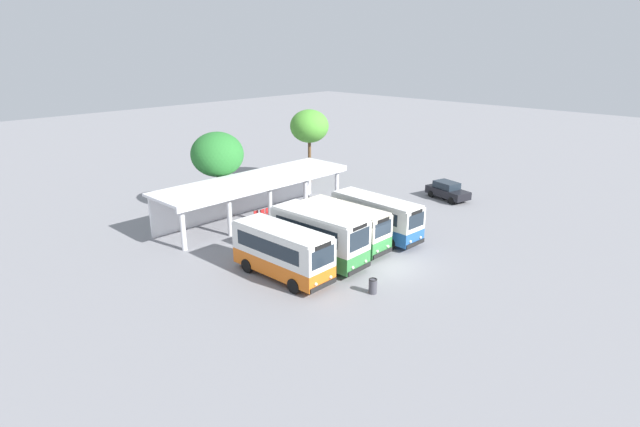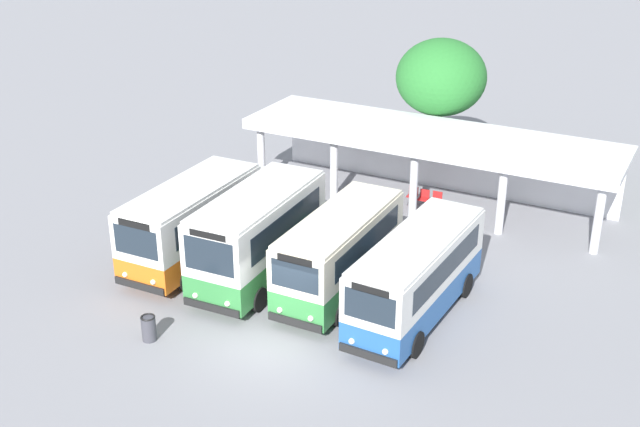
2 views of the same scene
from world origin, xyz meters
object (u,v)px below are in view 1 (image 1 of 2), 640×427
Objects in this scene: city_bus_middle_cream at (344,225)px; waiting_chair_end_by_column at (257,215)px; city_bus_nearest_orange at (282,250)px; waiting_chair_middle_seat at (269,212)px; parked_car_flank at (447,190)px; city_bus_fourth_amber at (376,216)px; litter_bin_apron at (373,286)px; waiting_chair_second_from_end at (263,214)px; city_bus_second_in_row at (319,235)px.

waiting_chair_end_by_column is at bearing 94.36° from city_bus_middle_cream.
city_bus_middle_cream is (6.21, 0.45, -0.06)m from city_bus_nearest_orange.
city_bus_nearest_orange is 6.22m from city_bus_middle_cream.
waiting_chair_middle_seat is at bearing 53.85° from city_bus_nearest_orange.
city_bus_nearest_orange is at bearing -126.15° from waiting_chair_middle_seat.
city_bus_nearest_orange is 1.55× the size of parked_car_flank.
city_bus_fourth_amber is 8.16× the size of litter_bin_apron.
waiting_chair_second_from_end is 0.59m from waiting_chair_middle_seat.
city_bus_nearest_orange reaches higher than litter_bin_apron.
parked_car_flank is 17.35m from waiting_chair_second_from_end.
parked_car_flank is at bearing -25.78° from waiting_chair_end_by_column.
waiting_chair_second_from_end is (6.13, 9.15, -1.23)m from city_bus_nearest_orange.
litter_bin_apron reaches higher than waiting_chair_end_by_column.
city_bus_fourth_amber is at bearing -173.72° from parked_car_flank.
waiting_chair_second_from_end is at bearing 90.53° from city_bus_middle_cream.
city_bus_fourth_amber is 9.13m from litter_bin_apron.
city_bus_second_in_row reaches higher than city_bus_nearest_orange.
city_bus_nearest_orange is at bearing 178.00° from city_bus_second_in_row.
city_bus_second_in_row is 9.77m from waiting_chair_end_by_column.
city_bus_middle_cream is 1.53× the size of parked_car_flank.
waiting_chair_middle_seat is (1.18, -0.06, 0.00)m from waiting_chair_end_by_column.
city_bus_middle_cream is at bearing 10.19° from city_bus_second_in_row.
city_bus_fourth_amber is at bearing -67.60° from waiting_chair_end_by_column.
city_bus_middle_cream is at bearing -89.47° from waiting_chair_second_from_end.
waiting_chair_second_from_end is at bearing -175.54° from waiting_chair_middle_seat.
city_bus_second_in_row reaches higher than waiting_chair_middle_seat.
city_bus_fourth_amber is 9.97m from waiting_chair_end_by_column.
city_bus_nearest_orange reaches higher than parked_car_flank.
city_bus_second_in_row reaches higher than waiting_chair_second_from_end.
litter_bin_apron reaches higher than waiting_chair_second_from_end.
waiting_chair_second_from_end is (-15.55, 7.69, -0.30)m from parked_car_flank.
city_bus_nearest_orange is 9.31m from city_bus_fourth_amber.
city_bus_fourth_amber is 8.54× the size of waiting_chair_second_from_end.
city_bus_middle_cream reaches higher than parked_car_flank.
waiting_chair_second_from_end is at bearing 109.38° from city_bus_fourth_amber.
waiting_chair_end_by_column is at bearing 177.06° from waiting_chair_middle_seat.
city_bus_second_in_row is at bearing -111.22° from waiting_chair_middle_seat.
city_bus_nearest_orange is 1.01× the size of city_bus_middle_cream.
city_bus_fourth_amber is at bearing 37.22° from litter_bin_apron.
city_bus_middle_cream is 3.12m from city_bus_fourth_amber.
waiting_chair_second_from_end is (-3.18, 9.05, -1.17)m from city_bus_fourth_amber.
litter_bin_apron is (-4.10, -5.82, -1.24)m from city_bus_middle_cream.
city_bus_middle_cream is 0.93× the size of city_bus_fourth_amber.
city_bus_nearest_orange is at bearing 111.38° from litter_bin_apron.
waiting_chair_second_from_end is at bearing 74.52° from litter_bin_apron.
waiting_chair_end_by_column is 0.60m from waiting_chair_second_from_end.
parked_car_flank is at bearing -27.34° from waiting_chair_middle_seat.
city_bus_nearest_orange is 8.02× the size of waiting_chair_end_by_column.
city_bus_second_in_row is 7.88× the size of waiting_chair_second_from_end.
parked_car_flank is at bearing 3.73° from city_bus_middle_cream.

